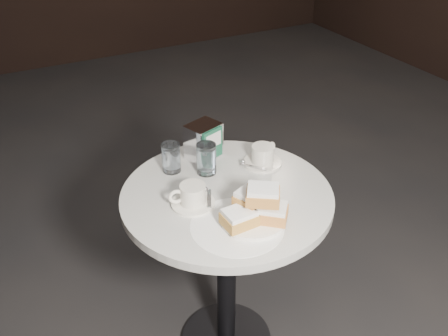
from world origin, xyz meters
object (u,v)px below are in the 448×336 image
coffee_cup_left (192,196)px  water_glass_left (171,158)px  beignet_plate (255,209)px  water_glass_right (206,159)px  napkin_dispenser (204,141)px  coffee_cup_right (263,156)px  cafe_table (227,239)px

coffee_cup_left → water_glass_left: bearing=95.7°
beignet_plate → water_glass_right: 0.32m
napkin_dispenser → coffee_cup_left: bearing=-141.8°
coffee_cup_right → water_glass_left: water_glass_left is taller
coffee_cup_left → napkin_dispenser: napkin_dispenser is taller
beignet_plate → water_glass_right: (-0.01, 0.32, 0.01)m
water_glass_right → beignet_plate: bearing=-88.7°
beignet_plate → napkin_dispenser: 0.41m
water_glass_right → water_glass_left: bearing=146.9°
beignet_plate → water_glass_right: beignet_plate is taller
cafe_table → water_glass_left: size_ratio=7.12×
cafe_table → coffee_cup_right: bearing=27.0°
water_glass_right → coffee_cup_right: bearing=-11.5°
beignet_plate → water_glass_right: size_ratio=2.17×
coffee_cup_right → coffee_cup_left: bearing=174.1°
napkin_dispenser → cafe_table: bearing=-116.4°
coffee_cup_left → coffee_cup_right: bearing=29.3°
cafe_table → coffee_cup_right: (0.20, 0.10, 0.23)m
cafe_table → water_glass_left: bearing=117.1°
water_glass_right → napkin_dispenser: (0.04, 0.09, 0.01)m
cafe_table → coffee_cup_left: (-0.13, -0.01, 0.23)m
coffee_cup_left → coffee_cup_right: size_ratio=0.90×
coffee_cup_right → napkin_dispenser: 0.22m
beignet_plate → napkin_dispenser: (0.03, 0.41, 0.02)m
coffee_cup_left → napkin_dispenser: (0.16, 0.24, 0.04)m
beignet_plate → water_glass_right: bearing=91.3°
beignet_plate → coffee_cup_right: (0.20, 0.28, -0.02)m
beignet_plate → coffee_cup_right: size_ratio=1.32×
water_glass_left → water_glass_right: bearing=-33.1°
water_glass_left → napkin_dispenser: size_ratio=0.76×
cafe_table → napkin_dispenser: (0.03, 0.24, 0.27)m
coffee_cup_right → napkin_dispenser: (-0.17, 0.14, 0.04)m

